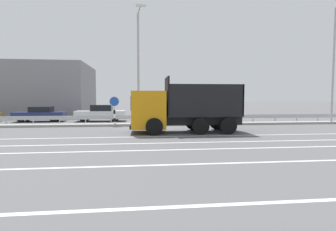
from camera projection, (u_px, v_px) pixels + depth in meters
name	position (u px, v px, depth m)	size (l,w,h in m)	color
ground_plane	(150.00, 129.00, 18.92)	(320.00, 320.00, 0.00)	#565659
lane_strip_0	(192.00, 136.00, 15.31)	(68.85, 0.16, 0.01)	silver
lane_strip_1	(200.00, 142.00, 13.11)	(68.85, 0.16, 0.01)	silver
lane_strip_2	(210.00, 149.00, 11.38)	(68.85, 0.16, 0.01)	silver
lane_strip_3	(230.00, 163.00, 8.89)	(68.85, 0.16, 0.01)	silver
lane_strip_4	(284.00, 202.00, 5.55)	(68.85, 0.16, 0.01)	silver
median_island	(148.00, 124.00, 21.35)	(37.87, 1.10, 0.18)	gray
median_guardrail	(148.00, 118.00, 22.22)	(68.85, 0.09, 0.78)	#9EA0A5
dump_truck	(171.00, 112.00, 16.91)	(7.15, 2.83, 3.55)	orange
median_road_sign	(114.00, 110.00, 20.97)	(0.79, 0.16, 2.35)	white
street_lamp_1	(138.00, 63.00, 20.63)	(0.72, 2.52, 8.93)	#ADADB2
street_lamp_2	(335.00, 60.00, 22.42)	(0.71, 2.18, 9.93)	#ADADB2
parked_car_3	(40.00, 114.00, 24.92)	(4.62, 2.03, 1.42)	navy
parked_car_4	(101.00, 113.00, 25.31)	(4.66, 2.00, 1.58)	silver
background_building_0	(24.00, 90.00, 34.07)	(16.77, 10.39, 6.55)	gray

